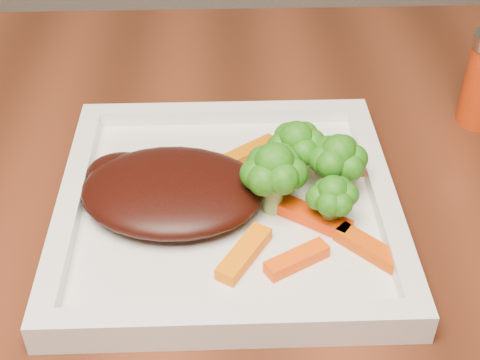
{
  "coord_description": "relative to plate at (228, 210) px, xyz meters",
  "views": [
    {
      "loc": [
        -0.3,
        -0.32,
        1.12
      ],
      "look_at": [
        -0.28,
        0.09,
        0.79
      ],
      "focal_mm": 50.0,
      "sensor_mm": 36.0,
      "label": 1
    }
  ],
  "objects": [
    {
      "name": "plate",
      "position": [
        0.0,
        0.0,
        0.0
      ],
      "size": [
        0.27,
        0.27,
        0.01
      ],
      "primitive_type": "cube",
      "color": "white",
      "rests_on": "dining_table"
    },
    {
      "name": "steak",
      "position": [
        -0.04,
        0.0,
        0.02
      ],
      "size": [
        0.16,
        0.13,
        0.03
      ],
      "primitive_type": "ellipsoid",
      "rotation": [
        0.0,
        0.0,
        -0.11
      ],
      "color": "black",
      "rests_on": "plate"
    },
    {
      "name": "broccoli_0",
      "position": [
        0.06,
        0.03,
        0.04
      ],
      "size": [
        0.07,
        0.07,
        0.07
      ],
      "primitive_type": null,
      "rotation": [
        0.0,
        0.0,
        0.38
      ],
      "color": "#236911",
      "rests_on": "plate"
    },
    {
      "name": "broccoli_1",
      "position": [
        0.09,
        0.01,
        0.04
      ],
      "size": [
        0.07,
        0.07,
        0.06
      ],
      "primitive_type": null,
      "rotation": [
        0.0,
        0.0,
        0.42
      ],
      "color": "#266010",
      "rests_on": "plate"
    },
    {
      "name": "broccoli_2",
      "position": [
        0.08,
        -0.03,
        0.04
      ],
      "size": [
        0.05,
        0.05,
        0.06
      ],
      "primitive_type": null,
      "rotation": [
        0.0,
        0.0,
        -0.2
      ],
      "color": "#307012",
      "rests_on": "plate"
    },
    {
      "name": "broccoli_3",
      "position": [
        0.04,
        -0.01,
        0.04
      ],
      "size": [
        0.07,
        0.07,
        0.06
      ],
      "primitive_type": null,
      "rotation": [
        0.0,
        0.0,
        -0.22
      ],
      "color": "#337213",
      "rests_on": "plate"
    },
    {
      "name": "carrot_0",
      "position": [
        0.05,
        -0.07,
        0.01
      ],
      "size": [
        0.05,
        0.04,
        0.01
      ],
      "primitive_type": "cube",
      "rotation": [
        0.0,
        0.0,
        0.52
      ],
      "color": "#FF4B04",
      "rests_on": "plate"
    },
    {
      "name": "carrot_1",
      "position": [
        0.1,
        -0.06,
        0.01
      ],
      "size": [
        0.05,
        0.05,
        0.01
      ],
      "primitive_type": "cube",
      "rotation": [
        0.0,
        0.0,
        -0.8
      ],
      "color": "#D44303",
      "rests_on": "plate"
    },
    {
      "name": "carrot_2",
      "position": [
        0.01,
        -0.06,
        0.01
      ],
      "size": [
        0.04,
        0.06,
        0.01
      ],
      "primitive_type": "cube",
      "rotation": [
        0.0,
        0.0,
        1.01
      ],
      "color": "#FF7104",
      "rests_on": "plate"
    },
    {
      "name": "carrot_3",
      "position": [
        0.1,
        0.04,
        0.01
      ],
      "size": [
        0.05,
        0.02,
        0.01
      ],
      "primitive_type": "cube",
      "rotation": [
        0.0,
        0.0,
        -0.17
      ],
      "color": "#E24003",
      "rests_on": "plate"
    },
    {
      "name": "carrot_4",
      "position": [
        0.02,
        0.06,
        0.01
      ],
      "size": [
        0.05,
        0.04,
        0.01
      ],
      "primitive_type": "cube",
      "rotation": [
        0.0,
        0.0,
        0.64
      ],
      "color": "#C75F03",
      "rests_on": "plate"
    },
    {
      "name": "carrot_5",
      "position": [
        0.07,
        -0.02,
        0.01
      ],
      "size": [
        0.06,
        0.05,
        0.01
      ],
      "primitive_type": "cube",
      "rotation": [
        0.0,
        0.0,
        -0.61
      ],
      "color": "#F73904",
      "rests_on": "plate"
    }
  ]
}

